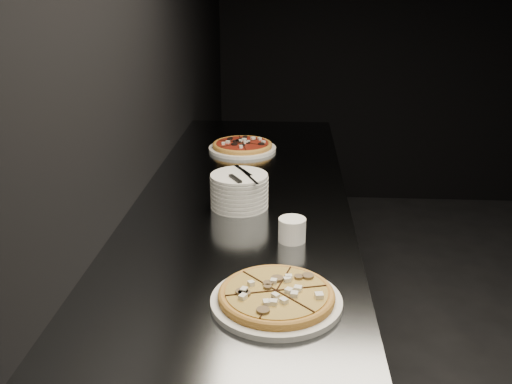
# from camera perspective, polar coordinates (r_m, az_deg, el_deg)

# --- Properties ---
(wall_left) EXTENTS (0.02, 5.00, 2.80)m
(wall_left) POSITION_cam_1_polar(r_m,az_deg,el_deg) (1.89, -13.24, 12.55)
(wall_left) COLOR black
(wall_left) RESTS_ON floor
(counter) EXTENTS (0.74, 2.44, 0.92)m
(counter) POSITION_cam_1_polar(r_m,az_deg,el_deg) (2.16, -1.44, -12.76)
(counter) COLOR slate
(counter) RESTS_ON floor
(pizza_mushroom) EXTENTS (0.34, 0.34, 0.04)m
(pizza_mushroom) POSITION_cam_1_polar(r_m,az_deg,el_deg) (1.38, 2.05, -10.43)
(pizza_mushroom) COLOR white
(pizza_mushroom) RESTS_ON counter
(pizza_tomato) EXTENTS (0.34, 0.34, 0.04)m
(pizza_tomato) POSITION_cam_1_polar(r_m,az_deg,el_deg) (2.57, -1.37, 4.61)
(pizza_tomato) COLOR white
(pizza_tomato) RESTS_ON counter
(plate_stack) EXTENTS (0.19, 0.19, 0.12)m
(plate_stack) POSITION_cam_1_polar(r_m,az_deg,el_deg) (1.92, -1.68, 0.14)
(plate_stack) COLOR white
(plate_stack) RESTS_ON counter
(cutlery) EXTENTS (0.09, 0.20, 0.01)m
(cutlery) POSITION_cam_1_polar(r_m,az_deg,el_deg) (1.88, -1.51, 1.69)
(cutlery) COLOR silver
(cutlery) RESTS_ON plate_stack
(ramekin) EXTENTS (0.08, 0.08, 0.07)m
(ramekin) POSITION_cam_1_polar(r_m,az_deg,el_deg) (1.68, 3.63, -3.73)
(ramekin) COLOR white
(ramekin) RESTS_ON counter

